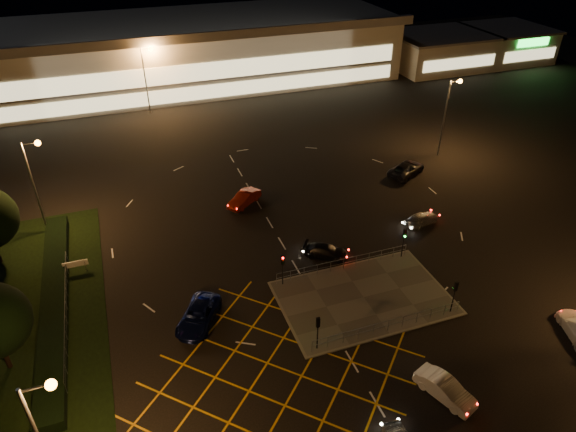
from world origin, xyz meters
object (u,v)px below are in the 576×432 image
object	(u,v)px
car_left_blue	(198,316)
car_circ_red	(244,199)
signal_sw	(318,327)
signal_nw	(283,264)
signal_se	(455,291)
signal_ne	(404,237)
car_far_dkgrey	(326,251)
car_queue_white	(445,389)
car_right_silver	(421,219)
car_east_grey	(407,169)

from	to	relation	value
car_left_blue	car_circ_red	world-z (taller)	car_left_blue
signal_sw	signal_nw	bearing A→B (deg)	-90.00
signal_se	car_circ_red	distance (m)	25.29
signal_sw	signal_ne	bearing A→B (deg)	-146.35
signal_nw	signal_ne	xyz separation A→B (m)	(12.00, 0.00, 0.00)
car_circ_red	car_far_dkgrey	bearing A→B (deg)	-15.22
car_queue_white	car_right_silver	bearing A→B (deg)	41.08
signal_nw	signal_ne	size ratio (longest dim) A/B	1.00
car_circ_red	signal_sw	bearing A→B (deg)	-38.36
car_circ_red	car_east_grey	size ratio (longest dim) A/B	0.80
car_far_dkgrey	car_circ_red	bearing A→B (deg)	54.75
signal_sw	car_right_silver	bearing A→B (deg)	-143.77
signal_sw	car_right_silver	world-z (taller)	signal_sw
signal_se	car_circ_red	size ratio (longest dim) A/B	0.71
car_left_blue	car_east_grey	bearing A→B (deg)	61.08
signal_sw	car_circ_red	world-z (taller)	signal_sw
signal_ne	car_left_blue	bearing A→B (deg)	-173.97
car_east_grey	car_right_silver	bearing A→B (deg)	128.44
signal_ne	car_east_grey	distance (m)	17.28
signal_nw	signal_ne	world-z (taller)	same
car_far_dkgrey	car_circ_red	distance (m)	12.78
signal_se	signal_ne	xyz separation A→B (m)	(0.00, 7.99, 0.00)
car_queue_white	car_east_grey	distance (m)	32.86
car_queue_white	car_right_silver	world-z (taller)	car_queue_white
car_queue_white	car_left_blue	xyz separation A→B (m)	(-14.62, 12.82, 0.02)
signal_nw	car_queue_white	size ratio (longest dim) A/B	0.71
signal_nw	car_circ_red	world-z (taller)	signal_nw
car_east_grey	car_left_blue	bearing A→B (deg)	91.02
signal_se	car_east_grey	bearing A→B (deg)	-112.04
signal_nw	signal_ne	bearing A→B (deg)	0.00
signal_ne	car_right_silver	bearing A→B (deg)	41.95
signal_nw	car_queue_white	bearing A→B (deg)	-65.89
signal_se	signal_nw	bearing A→B (deg)	-33.65
signal_se	signal_ne	distance (m)	7.99
car_east_grey	signal_sw	bearing A→B (deg)	108.04
signal_ne	car_far_dkgrey	distance (m)	7.44
car_far_dkgrey	car_circ_red	size ratio (longest dim) A/B	0.95
signal_se	car_right_silver	distance (m)	13.38
signal_sw	car_left_blue	xyz separation A→B (m)	(-7.94, 5.88, -1.62)
car_far_dkgrey	car_east_grey	xyz separation A→B (m)	(15.87, 11.96, 0.15)
signal_se	car_far_dkgrey	world-z (taller)	signal_se
signal_sw	car_circ_red	bearing A→B (deg)	-91.29
signal_se	car_far_dkgrey	distance (m)	12.68
signal_nw	car_east_grey	size ratio (longest dim) A/B	0.57
car_far_dkgrey	car_east_grey	world-z (taller)	car_east_grey
car_left_blue	signal_sw	bearing A→B (deg)	-5.30
car_east_grey	car_far_dkgrey	bearing A→B (deg)	98.17
car_circ_red	car_east_grey	world-z (taller)	car_east_grey
signal_ne	car_left_blue	size ratio (longest dim) A/B	0.59
car_left_blue	car_far_dkgrey	size ratio (longest dim) A/B	1.26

